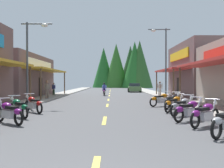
# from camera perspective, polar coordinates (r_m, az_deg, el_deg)

# --- Properties ---
(ground) EXTENTS (10.15, 77.62, 0.10)m
(ground) POSITION_cam_1_polar(r_m,az_deg,el_deg) (26.51, -0.43, -3.20)
(ground) COLOR #4C4C4F
(sidewalk_left) EXTENTS (2.34, 77.62, 0.12)m
(sidewalk_left) POSITION_cam_1_polar(r_m,az_deg,el_deg) (27.30, -13.67, -2.87)
(sidewalk_left) COLOR #9E9991
(sidewalk_left) RESTS_ON ground
(sidewalk_right) EXTENTS (2.34, 77.62, 0.12)m
(sidewalk_right) POSITION_cam_1_polar(r_m,az_deg,el_deg) (27.15, 12.88, -2.89)
(sidewalk_right) COLOR #9E9991
(sidewalk_right) RESTS_ON ground
(centerline_dashes) EXTENTS (0.16, 51.82, 0.01)m
(centerline_dashes) POSITION_cam_1_polar(r_m,az_deg,el_deg) (29.71, -0.36, -2.67)
(centerline_dashes) COLOR #E0C64C
(centerline_dashes) RESTS_ON ground
(storefront_left_far) EXTENTS (9.01, 12.64, 4.50)m
(storefront_left_far) POSITION_cam_1_polar(r_m,az_deg,el_deg) (29.70, -22.10, 1.62)
(storefront_left_far) COLOR brown
(storefront_left_far) RESTS_ON ground
(storefront_right_far) EXTENTS (8.67, 10.04, 5.69)m
(storefront_right_far) POSITION_cam_1_polar(r_m,az_deg,el_deg) (28.99, 21.51, 2.81)
(storefront_right_far) COLOR brown
(storefront_right_far) RESTS_ON ground
(streetlamp_left) EXTENTS (2.11, 0.30, 5.75)m
(streetlamp_left) POSITION_cam_1_polar(r_m,az_deg,el_deg) (18.40, -17.15, 7.04)
(streetlamp_left) COLOR #474C51
(streetlamp_left) RESTS_ON ground
(streetlamp_right) EXTENTS (2.11, 0.30, 6.76)m
(streetlamp_right) POSITION_cam_1_polar(r_m,az_deg,el_deg) (24.96, 11.55, 6.66)
(streetlamp_right) COLOR #474C51
(streetlamp_right) RESTS_ON ground
(motorcycle_parked_right_1) EXTENTS (1.67, 1.50, 1.04)m
(motorcycle_parked_right_1) POSITION_cam_1_polar(r_m,az_deg,el_deg) (10.44, 20.38, -6.24)
(motorcycle_parked_right_1) COLOR black
(motorcycle_parked_right_1) RESTS_ON ground
(motorcycle_parked_right_2) EXTENTS (1.78, 1.35, 1.04)m
(motorcycle_parked_right_2) POSITION_cam_1_polar(r_m,az_deg,el_deg) (11.59, 17.22, -5.54)
(motorcycle_parked_right_2) COLOR black
(motorcycle_parked_right_2) RESTS_ON ground
(motorcycle_parked_right_3) EXTENTS (1.66, 1.50, 1.04)m
(motorcycle_parked_right_3) POSITION_cam_1_polar(r_m,az_deg,el_deg) (13.25, 15.79, -4.76)
(motorcycle_parked_right_3) COLOR black
(motorcycle_parked_right_3) RESTS_ON ground
(motorcycle_parked_right_4) EXTENTS (1.56, 1.61, 1.04)m
(motorcycle_parked_right_4) POSITION_cam_1_polar(r_m,az_deg,el_deg) (14.77, 14.12, -4.20)
(motorcycle_parked_right_4) COLOR black
(motorcycle_parked_right_4) RESTS_ON ground
(motorcycle_parked_right_5) EXTENTS (1.45, 1.71, 1.04)m
(motorcycle_parked_right_5) POSITION_cam_1_polar(r_m,az_deg,el_deg) (16.51, 13.66, -3.69)
(motorcycle_parked_right_5) COLOR black
(motorcycle_parked_right_5) RESTS_ON ground
(motorcycle_parked_right_6) EXTENTS (1.89, 1.18, 1.04)m
(motorcycle_parked_right_6) POSITION_cam_1_polar(r_m,az_deg,el_deg) (17.81, 11.27, -3.36)
(motorcycle_parked_right_6) COLOR black
(motorcycle_parked_right_6) RESTS_ON ground
(motorcycle_parked_left_1) EXTENTS (1.69, 1.47, 1.04)m
(motorcycle_parked_left_1) POSITION_cam_1_polar(r_m,az_deg,el_deg) (11.16, -21.70, -5.80)
(motorcycle_parked_left_1) COLOR black
(motorcycle_parked_left_1) RESTS_ON ground
(motorcycle_parked_left_2) EXTENTS (1.51, 1.65, 1.04)m
(motorcycle_parked_left_2) POSITION_cam_1_polar(r_m,az_deg,el_deg) (12.97, -19.88, -4.89)
(motorcycle_parked_left_2) COLOR black
(motorcycle_parked_left_2) RESTS_ON ground
(motorcycle_parked_left_3) EXTENTS (1.51, 1.65, 1.04)m
(motorcycle_parked_left_3) POSITION_cam_1_polar(r_m,az_deg,el_deg) (14.68, -16.88, -4.24)
(motorcycle_parked_left_3) COLOR black
(motorcycle_parked_left_3) RESTS_ON ground
(rider_cruising_lead) EXTENTS (0.60, 2.14, 1.57)m
(rider_cruising_lead) POSITION_cam_1_polar(r_m,az_deg,el_deg) (30.39, -1.47, -1.37)
(rider_cruising_lead) COLOR black
(rider_cruising_lead) RESTS_ON ground
(pedestrian_by_shop) EXTENTS (0.44, 0.44, 1.80)m
(pedestrian_by_shop) POSITION_cam_1_polar(r_m,az_deg,el_deg) (24.28, -14.03, -0.97)
(pedestrian_by_shop) COLOR #726659
(pedestrian_by_shop) RESTS_ON ground
(pedestrian_browsing) EXTENTS (0.54, 0.37, 1.70)m
(pedestrian_browsing) POSITION_cam_1_polar(r_m,az_deg,el_deg) (28.64, 10.92, -0.85)
(pedestrian_browsing) COLOR #B2A599
(pedestrian_browsing) RESTS_ON ground
(pedestrian_waiting) EXTENTS (0.48, 0.42, 1.54)m
(pedestrian_waiting) POSITION_cam_1_polar(r_m,az_deg,el_deg) (30.66, -12.62, -0.95)
(pedestrian_waiting) COLOR #3F593F
(pedestrian_waiting) RESTS_ON ground
(parked_car_curbside) EXTENTS (2.21, 4.37, 1.40)m
(parked_car_curbside) POSITION_cam_1_polar(r_m,az_deg,el_deg) (40.62, 5.29, -0.82)
(parked_car_curbside) COLOR #4C723F
(parked_car_curbside) RESTS_ON ground
(treeline_backdrop) EXTENTS (15.72, 10.35, 12.08)m
(treeline_backdrop) POSITION_cam_1_polar(r_m,az_deg,el_deg) (67.19, 3.40, 4.13)
(treeline_backdrop) COLOR #254D23
(treeline_backdrop) RESTS_ON ground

